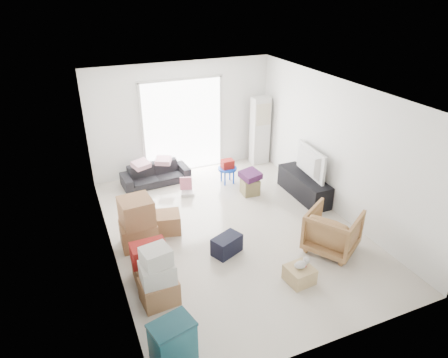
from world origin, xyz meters
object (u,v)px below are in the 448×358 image
ac_tower (260,131)px  wood_crate (299,274)px  tv_console (304,186)px  kids_table (227,167)px  armchair (333,229)px  storage_bins (173,342)px  sofa (155,171)px  ottoman (250,186)px  television (305,173)px

ac_tower → wood_crate: (-1.57, -4.45, -0.74)m
tv_console → kids_table: size_ratio=2.59×
armchair → storage_bins: size_ratio=1.39×
ac_tower → kids_table: 1.55m
sofa → ottoman: bearing=-40.2°
kids_table → wood_crate: 3.68m
ac_tower → television: size_ratio=1.56×
television → armchair: size_ratio=1.31×
armchair → kids_table: 3.21m
wood_crate → ac_tower: bearing=70.5°
tv_console → kids_table: 1.83m
television → ottoman: 1.26m
wood_crate → ottoman: bearing=79.0°
sofa → armchair: armchair is taller
sofa → kids_table: sofa is taller
sofa → armchair: 4.40m
ottoman → wood_crate: (-0.58, -2.96, -0.05)m
television → storage_bins: television is taller
television → kids_table: (-1.30, 1.28, -0.17)m
armchair → kids_table: (-0.67, 3.14, -0.01)m
tv_console → television: 0.33m
kids_table → television: bearing=-44.5°
tv_console → sofa: size_ratio=0.96×
tv_console → kids_table: kids_table is taller
kids_table → storage_bins: bearing=-121.1°
ac_tower → tv_console: 2.16m
tv_console → storage_bins: storage_bins is taller
television → ottoman: (-1.05, 0.57, -0.40)m
ottoman → armchair: bearing=-80.3°
tv_console → kids_table: (-1.30, 1.28, 0.16)m
ac_tower → storage_bins: size_ratio=2.83×
storage_bins → tv_console: bearing=37.8°
sofa → armchair: bearing=-63.2°
ac_tower → storage_bins: bearing=-127.1°
sofa → wood_crate: sofa is taller
television → sofa: 3.47m
kids_table → armchair: bearing=-78.0°
tv_console → ottoman: size_ratio=4.19×
tv_console → storage_bins: size_ratio=2.46×
ac_tower → wood_crate: size_ratio=4.33×
storage_bins → wood_crate: (2.28, 0.65, -0.18)m
tv_console → armchair: armchair is taller
storage_bins → wood_crate: bearing=15.9°
ac_tower → armchair: bearing=-98.4°
sofa → storage_bins: size_ratio=2.56×
ac_tower → television: ac_tower is taller
tv_console → armchair: 1.98m
kids_table → ottoman: bearing=-70.2°
ac_tower → ottoman: (-1.00, -1.49, -0.69)m
ottoman → tv_console: bearing=-28.8°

